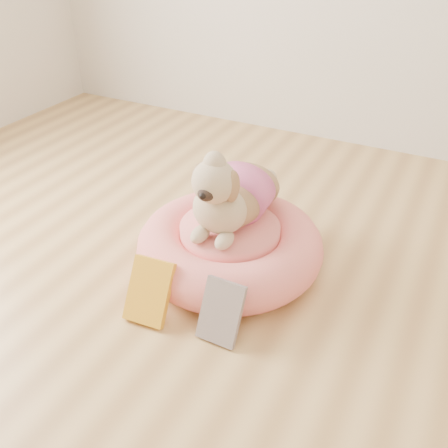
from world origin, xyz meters
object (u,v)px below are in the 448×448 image
at_px(pet_bed, 230,246).
at_px(book_yellow, 149,291).
at_px(book_white, 221,312).
at_px(dog, 231,181).

height_order(pet_bed, book_yellow, book_yellow).
distance_m(pet_bed, book_yellow, 0.40).
bearing_deg(book_white, pet_bed, 112.99).
bearing_deg(book_yellow, pet_bed, 68.13).
distance_m(book_yellow, book_white, 0.27).
relative_size(pet_bed, book_white, 3.43).
xyz_separation_m(dog, book_yellow, (-0.11, -0.41, -0.26)).
bearing_deg(pet_bed, book_white, -67.49).
distance_m(pet_bed, dog, 0.28).
xyz_separation_m(dog, book_white, (0.16, -0.38, -0.27)).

